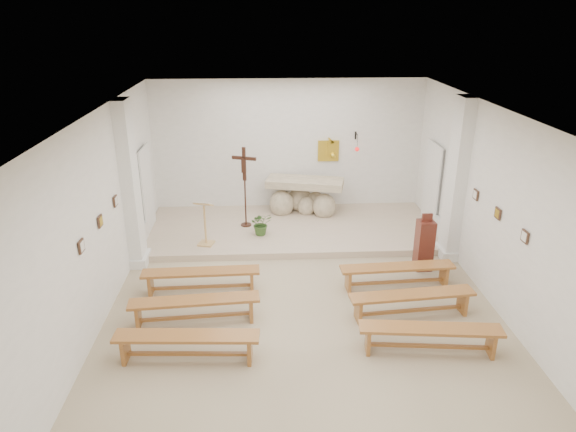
{
  "coord_description": "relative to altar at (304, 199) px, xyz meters",
  "views": [
    {
      "loc": [
        -0.69,
        -8.04,
        5.06
      ],
      "look_at": [
        -0.18,
        1.6,
        1.19
      ],
      "focal_mm": 32.0,
      "sensor_mm": 36.0,
      "label": 1
    }
  ],
  "objects": [
    {
      "name": "bench_left_third",
      "position": [
        -2.27,
        -5.8,
        -0.18
      ],
      "size": [
        2.24,
        0.48,
        0.47
      ],
      "rotation": [
        0.0,
        0.0,
        -0.06
      ],
      "color": "#9A632C",
      "rests_on": "ground"
    },
    {
      "name": "station_frame_left_rear",
      "position": [
        -3.84,
        -3.21,
        1.19
      ],
      "size": [
        0.03,
        0.2,
        0.2
      ],
      "primitive_type": "cube",
      "color": "#422A1D",
      "rests_on": "wall_left"
    },
    {
      "name": "potted_plant",
      "position": [
        -1.11,
        -1.36,
        -0.11
      ],
      "size": [
        0.57,
        0.52,
        0.55
      ],
      "primitive_type": "imported",
      "rotation": [
        0.0,
        0.0,
        0.2
      ],
      "color": "#335722",
      "rests_on": "sanctuary_platform"
    },
    {
      "name": "crucifix_stand",
      "position": [
        -1.49,
        -0.8,
        0.75
      ],
      "size": [
        0.58,
        0.26,
        1.97
      ],
      "rotation": [
        0.0,
        0.0,
        -0.33
      ],
      "color": "#331810",
      "rests_on": "sanctuary_platform"
    },
    {
      "name": "gold_wall_relief",
      "position": [
        0.68,
        0.55,
        1.12
      ],
      "size": [
        0.55,
        0.04,
        0.55
      ],
      "primitive_type": "cube",
      "color": "gold",
      "rests_on": "wall_back"
    },
    {
      "name": "wall_left",
      "position": [
        -3.86,
        -4.41,
        1.22
      ],
      "size": [
        0.02,
        10.0,
        3.5
      ],
      "primitive_type": "cube",
      "color": "white",
      "rests_on": "ground"
    },
    {
      "name": "lectern",
      "position": [
        -2.36,
        -1.86,
        0.14
      ],
      "size": [
        0.44,
        0.4,
        1.07
      ],
      "rotation": [
        0.0,
        0.0,
        -0.25
      ],
      "color": "#D9B46A",
      "rests_on": "sanctuary_platform"
    },
    {
      "name": "altar",
      "position": [
        0.0,
        0.0,
        0.0
      ],
      "size": [
        2.06,
        1.17,
        1.0
      ],
      "rotation": [
        0.0,
        0.0,
        -0.23
      ],
      "color": "beige",
      "rests_on": "sanctuary_platform"
    },
    {
      "name": "sanctuary_platform",
      "position": [
        -0.37,
        -0.91,
        -0.46
      ],
      "size": [
        6.98,
        3.0,
        0.15
      ],
      "primitive_type": "cube",
      "color": "#C2AB95",
      "rests_on": "ground"
    },
    {
      "name": "bench_left_second",
      "position": [
        -2.27,
        -4.77,
        -0.18
      ],
      "size": [
        2.25,
        0.52,
        0.47
      ],
      "rotation": [
        0.0,
        0.0,
        0.08
      ],
      "color": "#9A632C",
      "rests_on": "ground"
    },
    {
      "name": "pilaster_left",
      "position": [
        -3.74,
        -2.41,
        1.22
      ],
      "size": [
        0.26,
        0.55,
        3.5
      ],
      "primitive_type": "cube",
      "color": "white",
      "rests_on": "ground"
    },
    {
      "name": "ceiling",
      "position": [
        -0.37,
        -4.41,
        2.96
      ],
      "size": [
        7.0,
        10.0,
        0.02
      ],
      "primitive_type": "cube",
      "color": "silver",
      "rests_on": "wall_back"
    },
    {
      "name": "station_frame_left_mid",
      "position": [
        -3.84,
        -4.21,
        1.19
      ],
      "size": [
        0.03,
        0.2,
        0.2
      ],
      "primitive_type": "cube",
      "color": "#422A1D",
      "rests_on": "wall_left"
    },
    {
      "name": "station_frame_right_mid",
      "position": [
        3.1,
        -4.21,
        1.19
      ],
      "size": [
        0.03,
        0.2,
        0.2
      ],
      "primitive_type": "cube",
      "color": "#422A1D",
      "rests_on": "wall_right"
    },
    {
      "name": "bench_right_third",
      "position": [
        1.52,
        -5.8,
        -0.18
      ],
      "size": [
        2.25,
        0.58,
        0.47
      ],
      "rotation": [
        0.0,
        0.0,
        -0.1
      ],
      "color": "#9A632C",
      "rests_on": "ground"
    },
    {
      "name": "radiator_left",
      "position": [
        -3.8,
        -1.71,
        -0.26
      ],
      "size": [
        0.1,
        0.85,
        0.52
      ],
      "primitive_type": "cube",
      "color": "silver",
      "rests_on": "ground"
    },
    {
      "name": "sanctuary_lamp",
      "position": [
        1.38,
        0.3,
        1.27
      ],
      "size": [
        0.11,
        0.36,
        0.44
      ],
      "color": "black",
      "rests_on": "wall_back"
    },
    {
      "name": "wall_back",
      "position": [
        -0.37,
        0.58,
        1.22
      ],
      "size": [
        7.0,
        0.02,
        3.5
      ],
      "primitive_type": "cube",
      "color": "white",
      "rests_on": "ground"
    },
    {
      "name": "bench_right_front",
      "position": [
        1.52,
        -3.73,
        -0.18
      ],
      "size": [
        2.25,
        0.48,
        0.47
      ],
      "rotation": [
        0.0,
        0.0,
        0.06
      ],
      "color": "#9A632C",
      "rests_on": "ground"
    },
    {
      "name": "station_frame_right_front",
      "position": [
        3.1,
        -5.21,
        1.19
      ],
      "size": [
        0.03,
        0.2,
        0.2
      ],
      "primitive_type": "cube",
      "color": "#422A1D",
      "rests_on": "wall_right"
    },
    {
      "name": "station_frame_left_front",
      "position": [
        -3.84,
        -5.21,
        1.19
      ],
      "size": [
        0.03,
        0.2,
        0.2
      ],
      "primitive_type": "cube",
      "color": "#422A1D",
      "rests_on": "wall_left"
    },
    {
      "name": "donation_pedestal",
      "position": [
        2.26,
        -2.97,
        0.01
      ],
      "size": [
        0.34,
        0.34,
        1.24
      ],
      "rotation": [
        0.0,
        0.0,
        0.04
      ],
      "color": "#562218",
      "rests_on": "ground"
    },
    {
      "name": "bench_left_front",
      "position": [
        -2.27,
        -3.73,
        -0.18
      ],
      "size": [
        2.24,
        0.42,
        0.47
      ],
      "rotation": [
        0.0,
        0.0,
        0.03
      ],
      "color": "#9A632C",
      "rests_on": "ground"
    },
    {
      "name": "ground",
      "position": [
        -0.37,
        -4.41,
        -0.53
      ],
      "size": [
        7.0,
        10.0,
        0.0
      ],
      "primitive_type": "cube",
      "color": "#C1B18B",
      "rests_on": "ground"
    },
    {
      "name": "station_frame_right_rear",
      "position": [
        3.1,
        -3.21,
        1.19
      ],
      "size": [
        0.03,
        0.2,
        0.2
      ],
      "primitive_type": "cube",
      "color": "#422A1D",
      "rests_on": "wall_right"
    },
    {
      "name": "pilaster_right",
      "position": [
        3.0,
        -2.41,
        1.22
      ],
      "size": [
        0.26,
        0.55,
        3.5
      ],
      "primitive_type": "cube",
      "color": "white",
      "rests_on": "ground"
    },
    {
      "name": "wall_right",
      "position": [
        3.12,
        -4.41,
        1.22
      ],
      "size": [
        0.02,
        10.0,
        3.5
      ],
      "primitive_type": "cube",
      "color": "white",
      "rests_on": "ground"
    },
    {
      "name": "radiator_right",
      "position": [
        3.06,
        -1.71,
        -0.26
      ],
      "size": [
        0.1,
        0.85,
        0.52
      ],
      "primitive_type": "cube",
      "color": "silver",
      "rests_on": "ground"
    },
    {
      "name": "bench_right_second",
      "position": [
        1.52,
        -4.77,
        -0.18
      ],
      "size": [
        2.25,
        0.56,
        0.47
      ],
      "rotation": [
        0.0,
        0.0,
        0.09
      ],
      "color": "#9A632C",
      "rests_on": "ground"
    }
  ]
}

